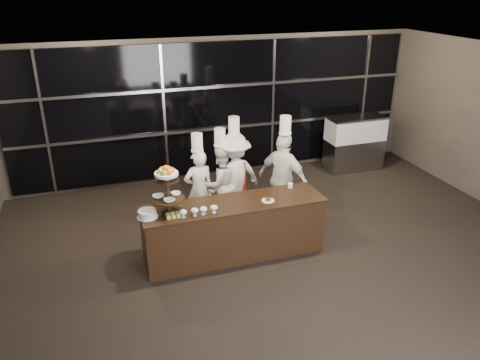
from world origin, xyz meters
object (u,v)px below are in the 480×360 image
object	(u,v)px
chef_c	(234,176)
chef_a	(199,188)
display_case	(355,140)
layer_cake	(147,214)
chef_d	(283,178)
chef_b	(221,183)
display_stand	(167,186)
buffet_counter	(234,229)

from	to	relation	value
chef_c	chef_a	bearing A→B (deg)	-169.14
display_case	chef_a	distance (m)	4.30
layer_cake	chef_a	xyz separation A→B (m)	(1.03, 1.13, -0.22)
chef_c	chef_d	bearing A→B (deg)	-29.89
layer_cake	chef_b	xyz separation A→B (m)	(1.45, 1.24, -0.24)
layer_cake	chef_a	size ratio (longest dim) A/B	0.17
display_stand	chef_a	bearing A→B (deg)	56.73
layer_cake	chef_b	size ratio (longest dim) A/B	0.17
display_case	chef_b	world-z (taller)	chef_b
chef_a	chef_b	size ratio (longest dim) A/B	0.99
display_case	chef_c	xyz separation A→B (m)	(-3.33, -1.41, 0.13)
chef_b	chef_d	xyz separation A→B (m)	(1.02, -0.42, 0.12)
display_case	layer_cake	bearing A→B (deg)	-152.02
buffet_counter	layer_cake	size ratio (longest dim) A/B	9.47
display_case	chef_c	size ratio (longest dim) A/B	0.69
display_case	chef_d	distance (m)	3.17
chef_c	chef_d	xyz separation A→B (m)	(0.76, -0.44, 0.04)
display_stand	chef_b	bearing A→B (deg)	46.48
display_stand	layer_cake	size ratio (longest dim) A/B	2.48
chef_b	display_stand	bearing A→B (deg)	-133.52
buffet_counter	display_case	bearing A→B (deg)	35.22
display_stand	chef_b	xyz separation A→B (m)	(1.13, 1.19, -0.60)
chef_d	chef_b	bearing A→B (deg)	157.83
layer_cake	chef_d	size ratio (longest dim) A/B	0.15
buffet_counter	chef_b	world-z (taller)	chef_b
display_case	chef_b	xyz separation A→B (m)	(-3.59, -1.43, 0.05)
layer_cake	chef_b	world-z (taller)	chef_b
chef_a	chef_c	world-z (taller)	chef_c
display_stand	chef_c	xyz separation A→B (m)	(1.40, 1.21, -0.52)
chef_a	display_stand	bearing A→B (deg)	-123.27
buffet_counter	layer_cake	world-z (taller)	layer_cake
chef_c	display_stand	bearing A→B (deg)	-138.97
display_stand	chef_a	world-z (taller)	chef_a
display_stand	chef_b	distance (m)	1.75
buffet_counter	chef_a	size ratio (longest dim) A/B	1.64
chef_d	display_case	bearing A→B (deg)	35.82
display_case	chef_b	bearing A→B (deg)	-158.23
display_case	chef_b	size ratio (longest dim) A/B	0.76
display_stand	display_case	world-z (taller)	display_stand
chef_a	layer_cake	bearing A→B (deg)	-132.23
layer_cake	chef_a	bearing A→B (deg)	47.77
buffet_counter	chef_c	distance (m)	1.33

